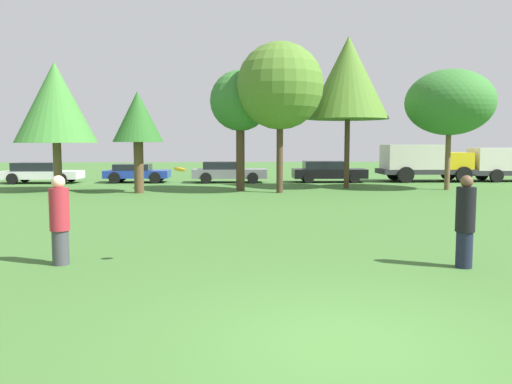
# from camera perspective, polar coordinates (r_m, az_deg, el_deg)

# --- Properties ---
(ground_plane) EXTENTS (120.00, 120.00, 0.00)m
(ground_plane) POSITION_cam_1_polar(r_m,az_deg,el_deg) (6.52, 9.53, -15.96)
(ground_plane) COLOR #3D6B2D
(person_thrower) EXTENTS (0.38, 0.38, 1.75)m
(person_thrower) POSITION_cam_1_polar(r_m,az_deg,el_deg) (10.80, -20.70, -2.89)
(person_thrower) COLOR #3F3F47
(person_thrower) RESTS_ON ground
(person_catcher) EXTENTS (0.36, 0.36, 1.76)m
(person_catcher) POSITION_cam_1_polar(r_m,az_deg,el_deg) (10.62, 21.93, -3.02)
(person_catcher) COLOR #191E33
(person_catcher) RESTS_ON ground
(frisbee) EXTENTS (0.23, 0.22, 0.11)m
(frisbee) POSITION_cam_1_polar(r_m,az_deg,el_deg) (9.99, -8.37, 2.47)
(frisbee) COLOR orange
(tree_0) EXTENTS (3.91, 3.91, 6.30)m
(tree_0) POSITION_cam_1_polar(r_m,az_deg,el_deg) (27.45, -21.11, 9.09)
(tree_0) COLOR brown
(tree_0) RESTS_ON ground
(tree_1) EXTENTS (2.37, 2.37, 4.80)m
(tree_1) POSITION_cam_1_polar(r_m,az_deg,el_deg) (25.35, -12.82, 7.85)
(tree_1) COLOR brown
(tree_1) RESTS_ON ground
(tree_2) EXTENTS (2.99, 2.99, 5.96)m
(tree_2) POSITION_cam_1_polar(r_m,az_deg,el_deg) (26.13, -1.74, 9.83)
(tree_2) COLOR #473323
(tree_2) RESTS_ON ground
(tree_3) EXTENTS (4.10, 4.10, 7.10)m
(tree_3) POSITION_cam_1_polar(r_m,az_deg,el_deg) (25.00, 2.65, 11.49)
(tree_3) COLOR #473323
(tree_3) RESTS_ON ground
(tree_4) EXTENTS (4.24, 4.24, 7.85)m
(tree_4) POSITION_cam_1_polar(r_m,az_deg,el_deg) (27.89, 10.05, 12.17)
(tree_4) COLOR #473323
(tree_4) RESTS_ON ground
(tree_5) EXTENTS (4.40, 4.40, 6.05)m
(tree_5) POSITION_cam_1_polar(r_m,az_deg,el_deg) (28.21, 20.44, 9.16)
(tree_5) COLOR brown
(tree_5) RESTS_ON ground
(parked_car_white) EXTENTS (4.52, 2.03, 1.23)m
(parked_car_white) POSITION_cam_1_polar(r_m,az_deg,el_deg) (33.41, -22.52, 2.01)
(parked_car_white) COLOR silver
(parked_car_white) RESTS_ON ground
(parked_car_blue) EXTENTS (3.84, 2.03, 1.12)m
(parked_car_blue) POSITION_cam_1_polar(r_m,az_deg,el_deg) (32.28, -12.97, 2.12)
(parked_car_blue) COLOR #1E389E
(parked_car_blue) RESTS_ON ground
(parked_car_grey) EXTENTS (4.45, 2.01, 1.27)m
(parked_car_grey) POSITION_cam_1_polar(r_m,az_deg,el_deg) (31.44, -3.08, 2.26)
(parked_car_grey) COLOR slate
(parked_car_grey) RESTS_ON ground
(parked_car_black) EXTENTS (4.42, 2.01, 1.29)m
(parked_car_black) POSITION_cam_1_polar(r_m,az_deg,el_deg) (31.97, 7.84, 2.27)
(parked_car_black) COLOR black
(parked_car_black) RESTS_ON ground
(delivery_truck_yellow) EXTENTS (5.66, 2.60, 2.28)m
(delivery_truck_yellow) POSITION_cam_1_polar(r_m,az_deg,el_deg) (33.86, 17.83, 3.25)
(delivery_truck_yellow) COLOR #2D2D33
(delivery_truck_yellow) RESTS_ON ground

